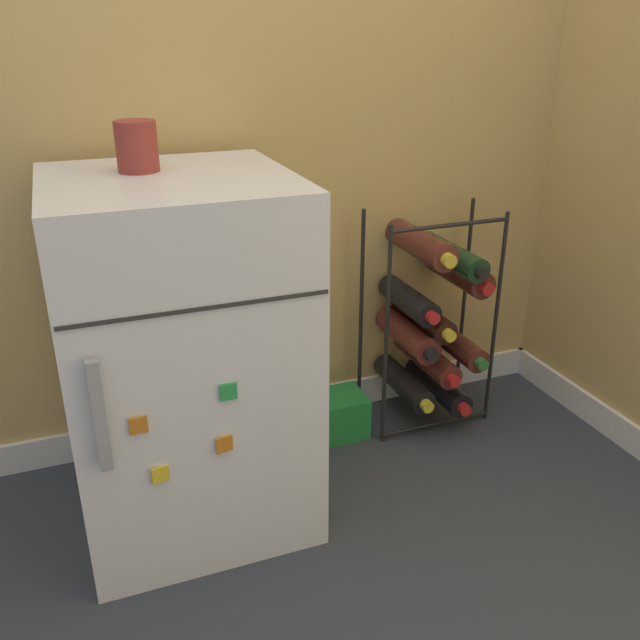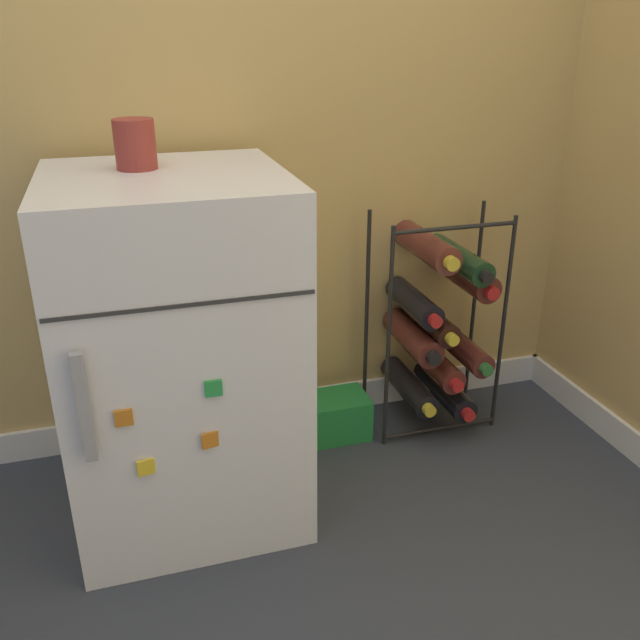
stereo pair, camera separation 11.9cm
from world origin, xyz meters
name	(u,v)px [view 2 (the right image)]	position (x,y,z in m)	size (l,w,h in m)	color
ground_plane	(293,535)	(0.00, 0.00, 0.00)	(14.00, 14.00, 0.00)	#333842
mini_fridge	(179,352)	(-0.22, 0.23, 0.43)	(0.53, 0.56, 0.85)	white
wine_rack	(436,323)	(0.55, 0.39, 0.33)	(0.37, 0.33, 0.67)	black
soda_box	(328,417)	(0.22, 0.40, 0.06)	(0.24, 0.14, 0.13)	#1E7F38
fridge_top_cup	(135,144)	(-0.27, 0.30, 0.91)	(0.09, 0.09, 0.11)	maroon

